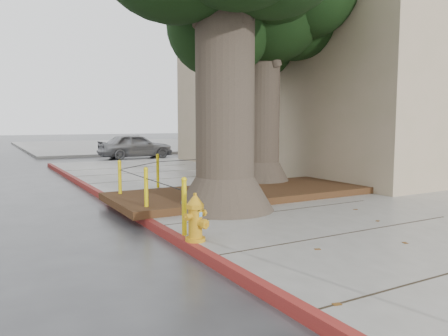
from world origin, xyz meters
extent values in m
plane|color=#28282B|center=(0.00, 0.00, 0.00)|extent=(140.00, 140.00, 0.00)
cube|color=slate|center=(6.00, 2.50, 0.07)|extent=(16.00, 26.00, 0.15)
cube|color=slate|center=(6.00, 30.00, 0.07)|extent=(16.00, 20.00, 0.15)
cube|color=maroon|center=(-2.00, 2.50, 0.07)|extent=(0.14, 26.00, 0.16)
cube|color=black|center=(0.90, 3.90, 0.23)|extent=(6.40, 2.60, 0.16)
cube|color=tan|center=(10.00, 8.50, 5.00)|extent=(12.00, 13.00, 10.00)
cube|color=silver|center=(16.00, 26.00, 4.50)|extent=(10.00, 10.00, 9.00)
cube|color=slate|center=(22.00, 32.00, 6.00)|extent=(12.00, 14.00, 12.00)
cone|color=#4C3F33|center=(-0.30, 2.70, 0.50)|extent=(2.04, 2.04, 0.70)
cylinder|color=#4C3F33|center=(-0.30, 2.70, 2.53)|extent=(1.20, 1.20, 4.22)
cone|color=#4C3F33|center=(2.30, 5.20, 0.50)|extent=(1.77, 1.77, 0.70)
cylinder|color=#4C3F33|center=(2.30, 5.20, 2.32)|extent=(1.04, 1.04, 3.84)
sphere|color=black|center=(3.40, 5.60, 4.99)|extent=(3.00, 3.00, 3.00)
cylinder|color=gold|center=(-1.90, 1.20, 0.60)|extent=(0.08, 0.08, 0.90)
sphere|color=gold|center=(-1.90, 1.20, 1.05)|extent=(0.09, 0.09, 0.09)
cylinder|color=gold|center=(-1.90, 3.00, 0.60)|extent=(0.08, 0.08, 0.90)
sphere|color=gold|center=(-1.90, 3.00, 1.05)|extent=(0.09, 0.09, 0.09)
cylinder|color=gold|center=(-1.90, 4.80, 0.60)|extent=(0.08, 0.08, 0.90)
sphere|color=gold|center=(-1.90, 4.80, 1.05)|extent=(0.09, 0.09, 0.09)
cylinder|color=gold|center=(-0.40, 6.30, 0.60)|extent=(0.08, 0.08, 0.90)
sphere|color=gold|center=(-0.40, 6.30, 1.05)|extent=(0.09, 0.09, 0.09)
cylinder|color=gold|center=(1.80, 6.50, 0.60)|extent=(0.08, 0.08, 0.90)
sphere|color=gold|center=(1.80, 6.50, 1.05)|extent=(0.09, 0.09, 0.09)
cylinder|color=black|center=(-1.90, 2.10, 0.87)|extent=(0.02, 1.80, 0.02)
cylinder|color=black|center=(-1.90, 3.90, 0.87)|extent=(0.02, 1.80, 0.02)
cylinder|color=black|center=(-1.15, 5.55, 0.87)|extent=(1.51, 1.51, 0.02)
cylinder|color=black|center=(0.70, 6.40, 0.87)|extent=(2.20, 0.22, 0.02)
cylinder|color=orange|center=(-1.90, 0.80, 0.18)|extent=(0.41, 0.41, 0.06)
cylinder|color=orange|center=(-1.90, 0.80, 0.44)|extent=(0.28, 0.28, 0.48)
cylinder|color=orange|center=(-1.90, 0.80, 0.69)|extent=(0.37, 0.37, 0.07)
cone|color=orange|center=(-1.90, 0.80, 0.78)|extent=(0.34, 0.34, 0.14)
cylinder|color=orange|center=(-1.90, 0.80, 0.87)|extent=(0.07, 0.07, 0.05)
cylinder|color=orange|center=(-2.01, 0.75, 0.56)|extent=(0.16, 0.13, 0.09)
cylinder|color=orange|center=(-1.79, 0.85, 0.56)|extent=(0.16, 0.13, 0.09)
cylinder|color=orange|center=(-1.85, 0.69, 0.44)|extent=(0.17, 0.17, 0.13)
cube|color=#5999D8|center=(-1.86, 0.70, 0.57)|extent=(0.06, 0.03, 0.07)
imported|color=#97979B|center=(2.82, 18.12, 0.68)|extent=(4.01, 1.63, 1.36)
imported|color=maroon|center=(12.13, 19.80, 0.67)|extent=(4.18, 1.80, 1.34)
camera|label=1|loc=(-4.73, -5.08, 1.95)|focal=35.00mm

